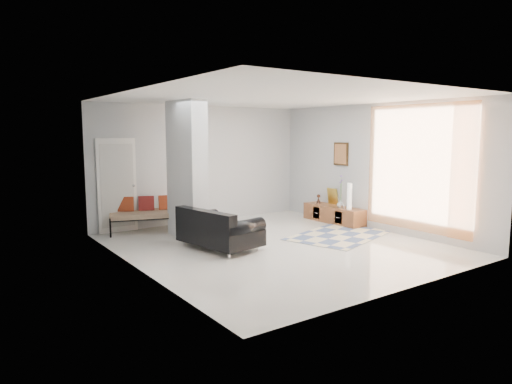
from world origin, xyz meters
TOP-DOWN VIEW (x-y plane):
  - floor at (0.00, 0.00)m, footprint 6.00×6.00m
  - ceiling at (0.00, 0.00)m, footprint 6.00×6.00m
  - wall_back at (0.00, 3.00)m, footprint 6.00×0.00m
  - wall_front at (0.00, -3.00)m, footprint 6.00×0.00m
  - wall_left at (-2.75, 0.00)m, footprint 0.00×6.00m
  - wall_right at (2.75, 0.00)m, footprint 0.00×6.00m
  - partition_column at (-1.10, 1.60)m, footprint 0.35×1.20m
  - hallway_door at (-2.10, 2.96)m, footprint 0.85×0.06m
  - curtain at (2.67, -1.15)m, footprint 0.00×2.55m
  - wall_art at (2.72, 1.03)m, footprint 0.04×0.45m
  - media_console at (2.52, 1.03)m, footprint 0.45×1.70m
  - loveseat at (-1.06, 0.44)m, footprint 1.18×1.70m
  - daybed at (-1.42, 2.63)m, footprint 2.07×1.34m
  - area_rug at (1.60, -0.07)m, footprint 2.55×2.06m
  - cylinder_lamp at (2.50, 0.51)m, footprint 0.11×0.11m
  - bronze_figurine at (2.47, 1.52)m, footprint 0.12×0.12m
  - vase at (2.47, 0.76)m, footprint 0.20×0.20m

SIDE VIEW (x-z plane):
  - floor at x=0.00m, z-range 0.00..0.00m
  - area_rug at x=1.60m, z-range 0.00..0.01m
  - media_console at x=2.52m, z-range -0.20..0.61m
  - loveseat at x=-1.06m, z-range -0.02..0.74m
  - daybed at x=-1.42m, z-range 0.03..0.79m
  - vase at x=2.47m, z-range 0.40..0.58m
  - bronze_figurine at x=2.47m, z-range 0.40..0.63m
  - cylinder_lamp at x=2.50m, z-range 0.40..1.00m
  - hallway_door at x=-2.10m, z-range 0.00..2.04m
  - partition_column at x=-1.10m, z-range 0.00..2.80m
  - wall_back at x=0.00m, z-range -1.60..4.40m
  - wall_front at x=0.00m, z-range -1.60..4.40m
  - wall_left at x=-2.75m, z-range -1.60..4.40m
  - wall_right at x=2.75m, z-range -1.60..4.40m
  - curtain at x=2.67m, z-range 0.17..2.72m
  - wall_art at x=2.72m, z-range 1.38..1.92m
  - ceiling at x=0.00m, z-range 2.80..2.80m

